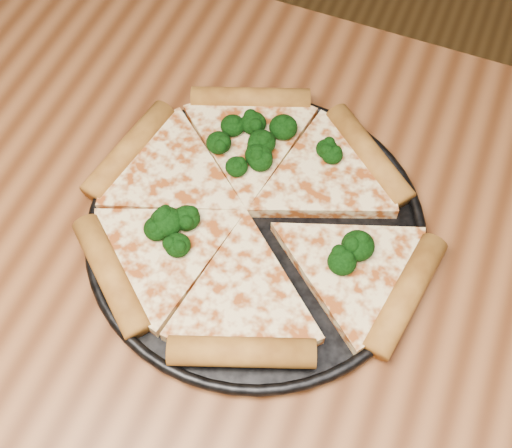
% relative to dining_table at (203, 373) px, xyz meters
% --- Properties ---
extents(dining_table, '(1.20, 0.90, 0.75)m').
position_rel_dining_table_xyz_m(dining_table, '(0.00, 0.00, 0.00)').
color(dining_table, brown).
rests_on(dining_table, ground).
extents(pizza_pan, '(0.34, 0.34, 0.02)m').
position_rel_dining_table_xyz_m(pizza_pan, '(0.01, 0.13, 0.10)').
color(pizza_pan, black).
rests_on(pizza_pan, dining_table).
extents(pizza, '(0.36, 0.34, 0.03)m').
position_rel_dining_table_xyz_m(pizza, '(-0.00, 0.14, 0.11)').
color(pizza, '#FFDF9C').
rests_on(pizza, pizza_pan).
extents(broccoli_florets, '(0.21, 0.20, 0.02)m').
position_rel_dining_table_xyz_m(broccoli_florets, '(-0.01, 0.17, 0.12)').
color(broccoli_florets, black).
rests_on(broccoli_florets, pizza).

